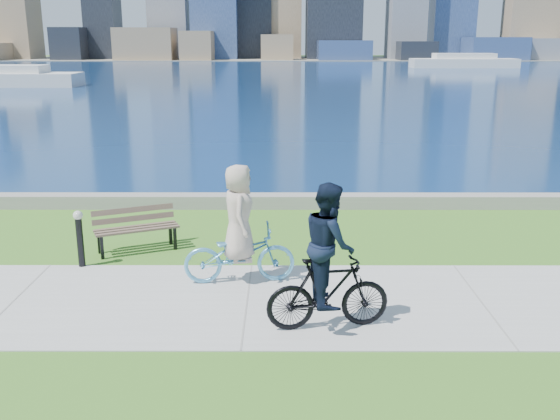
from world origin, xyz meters
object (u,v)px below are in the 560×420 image
Objects in this scene: cyclist_woman at (239,239)px; cyclist_man at (329,269)px; bollard_lamp at (80,235)px; park_bench at (136,225)px.

cyclist_man reaches higher than cyclist_woman.
cyclist_man is (4.65, -2.71, 0.33)m from bollard_lamp.
bollard_lamp is at bearing -153.75° from park_bench.
cyclist_man is at bearing -30.21° from bollard_lamp.
cyclist_woman is 0.95× the size of cyclist_man.
bollard_lamp is at bearing 69.52° from cyclist_woman.
park_bench is 5.33m from cyclist_man.
bollard_lamp is 0.50× the size of cyclist_man.
cyclist_woman reaches higher than park_bench.
park_bench is at bearing 45.46° from cyclist_woman.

